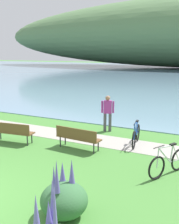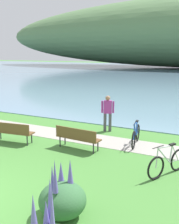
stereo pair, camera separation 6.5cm
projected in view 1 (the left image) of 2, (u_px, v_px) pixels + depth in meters
name	position (u px, v px, depth m)	size (l,w,h in m)	color
shoreline_path	(73.00, 136.00, 12.07)	(60.00, 1.50, 0.01)	#A39E93
park_bench_near_camera	(78.00, 137.00, 10.31)	(1.83, 0.61, 0.88)	brown
park_bench_further_along	(12.00, 131.00, 11.07)	(1.85, 0.71, 0.88)	brown
bicycle_leaning_near_bench	(136.00, 135.00, 10.90)	(0.31, 1.76, 1.01)	black
bicycle_beside_path	(168.00, 162.00, 8.19)	(0.85, 1.61, 1.01)	black
person_at_shoreline	(108.00, 111.00, 12.64)	(0.58, 0.34, 1.71)	#4C4C51
echium_bush_closest_to_camera	(64.00, 199.00, 6.08)	(1.08, 1.08, 1.51)	#386B3D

